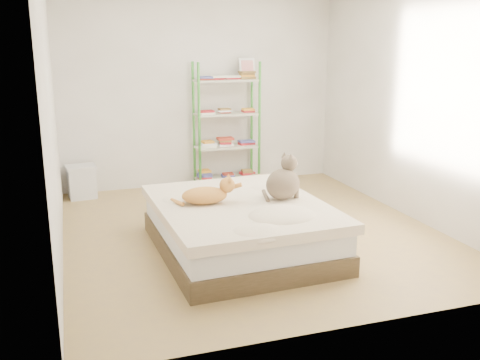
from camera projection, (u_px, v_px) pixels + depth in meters
name	position (u px, v px, depth m)	size (l,w,h in m)	color
room	(251.00, 108.00, 5.36)	(3.81, 4.21, 2.61)	tan
bed	(240.00, 227.00, 5.08)	(1.59, 1.95, 0.48)	brown
orange_cat	(205.00, 193.00, 4.96)	(0.50, 0.27, 0.20)	#E79542
grey_cat	(283.00, 177.00, 5.07)	(0.32, 0.38, 0.43)	#8A745C
shelf_unit	(227.00, 125.00, 7.30)	(0.88, 0.36, 1.74)	green
cardboard_box	(273.00, 192.00, 6.51)	(0.60, 0.60, 0.41)	olive
white_bin	(82.00, 182.00, 6.84)	(0.40, 0.36, 0.42)	silver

